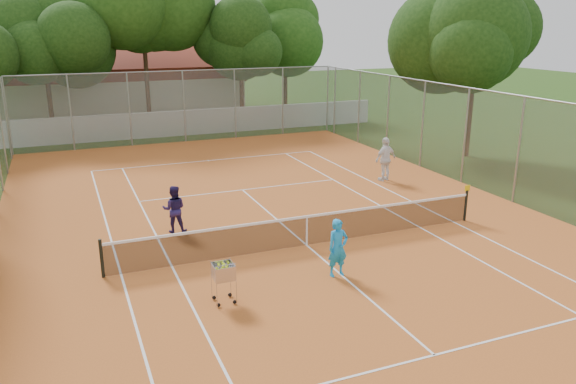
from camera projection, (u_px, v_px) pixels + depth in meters
name	position (u px, v px, depth m)	size (l,w,h in m)	color
ground	(307.00, 246.00, 17.11)	(120.00, 120.00, 0.00)	#1E3A0F
court_pad	(307.00, 246.00, 17.11)	(18.00, 34.00, 0.02)	#BB5F24
court_lines	(307.00, 245.00, 17.11)	(10.98, 23.78, 0.01)	white
tennis_net	(307.00, 230.00, 16.97)	(11.88, 0.10, 0.98)	black
perimeter_fence	(307.00, 183.00, 16.54)	(18.00, 34.00, 4.00)	slate
boundary_wall	(178.00, 123.00, 33.74)	(26.00, 0.30, 1.50)	silver
clubhouse	(122.00, 84.00, 41.46)	(16.40, 9.00, 4.40)	beige
tropical_trees	(164.00, 48.00, 35.17)	(29.00, 19.00, 10.00)	black
player_near	(338.00, 248.00, 14.85)	(0.58, 0.38, 1.58)	#1A92DD
player_far_left	(174.00, 209.00, 17.99)	(0.75, 0.59, 1.55)	#251A50
player_far_right	(386.00, 159.00, 23.91)	(1.10, 0.46, 1.88)	white
ball_hopper	(224.00, 281.00, 13.47)	(0.52, 0.52, 1.09)	silver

